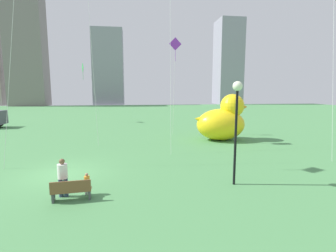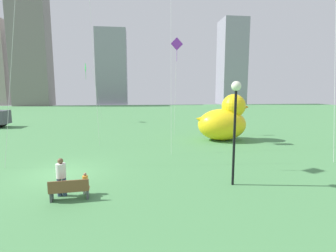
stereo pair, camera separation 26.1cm
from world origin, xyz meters
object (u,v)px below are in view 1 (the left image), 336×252
Objects in this scene: lamppost at (237,108)px; park_bench at (71,190)px; person_adult at (63,176)px; kite_green at (83,70)px; person_child at (87,183)px; kite_purple at (175,48)px; giant_inflatable_duck at (223,121)px.

park_bench is at bearing -173.57° from lamppost.
kite_green is at bearing 98.06° from person_adult.
person_adult is at bearing -175.71° from person_child.
kite_purple is at bearing 65.50° from park_bench.
park_bench is at bearing -132.74° from giant_inflatable_duck.
giant_inflatable_duck reaches higher than person_child.
kite_green is (-11.25, 12.52, -1.26)m from kite_purple.
giant_inflatable_duck is at bearing -42.36° from kite_purple.
giant_inflatable_duck is at bearing 47.24° from person_child.
person_child is at bearing -177.92° from lamppost.
person_child is 28.50m from kite_green.
lamppost is at bearing -66.47° from kite_green.
kite_purple is at bearing 66.38° from person_child.
person_adult is at bearing -177.64° from lamppost.
person_child is at bearing 4.29° from person_adult.
park_bench is 0.32× the size of giant_inflatable_duck.
person_adult reaches higher than park_bench.
lamppost is at bearing -88.11° from kite_purple.
person_child is at bearing -113.62° from kite_purple.
park_bench is 16.01m from giant_inflatable_duck.
kite_purple is (-0.48, 14.41, 5.12)m from lamppost.
giant_inflatable_duck reaches higher than person_adult.
lamppost is (-3.40, -10.88, 1.93)m from giant_inflatable_duck.
giant_inflatable_duck is at bearing 44.83° from person_adult.
park_bench is at bearing -81.19° from kite_green.
park_bench is 0.97× the size of person_adult.
person_adult reaches higher than person_child.
park_bench is at bearing -49.21° from person_adult.
kite_green reaches higher than giant_inflatable_duck.
kite_purple is at bearing -48.06° from kite_green.
kite_purple is 16.88m from kite_green.
lamppost is (7.42, 0.84, 3.28)m from park_bench.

